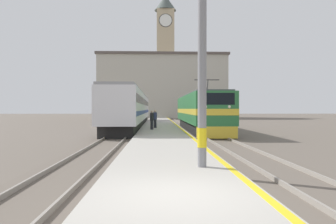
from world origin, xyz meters
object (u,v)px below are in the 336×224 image
Objects in this scene: catenary_mast at (205,34)px; person_on_platform at (152,120)px; clock_tower at (165,52)px; locomotive_train at (199,112)px; passenger_train at (132,109)px; second_waiting_passenger at (155,118)px.

person_on_platform is (-1.90, 18.21, -3.23)m from catenary_mast.
catenary_mast is 0.26× the size of clock_tower.
clock_tower reaches higher than locomotive_train.
catenary_mast is (4.31, -28.42, 2.29)m from passenger_train.
second_waiting_passenger is at bearing -177.63° from locomotive_train.
second_waiting_passenger is 57.79m from clock_tower.
second_waiting_passenger is (-1.62, 20.70, -3.21)m from catenary_mast.
person_on_platform is at bearing -149.21° from locomotive_train.
locomotive_train is 11.16× the size of second_waiting_passenger.
person_on_platform is (-4.47, -2.66, -0.63)m from locomotive_train.
clock_tower is (-1.71, 55.37, 15.16)m from locomotive_train.
person_on_platform is 60.21m from clock_tower.
catenary_mast is 21.01m from second_waiting_passenger.
person_on_platform is 0.05× the size of clock_tower.
clock_tower is (0.86, 76.25, 12.56)m from catenary_mast.
person_on_platform is at bearing -96.33° from second_waiting_passenger.
locomotive_train reaches higher than second_waiting_passenger.
passenger_train reaches higher than second_waiting_passenger.
locomotive_train is at bearing 2.37° from second_waiting_passenger.
passenger_train is 50.35m from clock_tower.
passenger_train is 8.22m from second_waiting_passenger.
locomotive_train is at bearing -88.23° from clock_tower.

